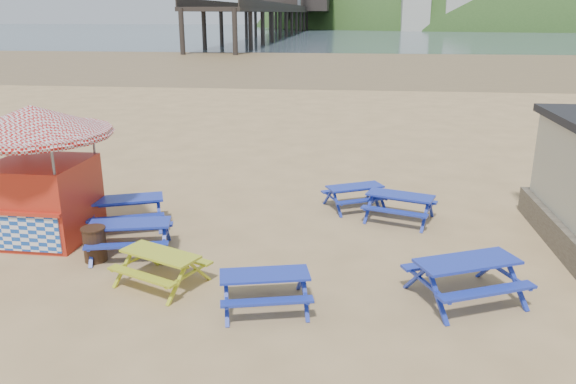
# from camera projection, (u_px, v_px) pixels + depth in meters

# --- Properties ---
(ground) EXTENTS (400.00, 400.00, 0.00)m
(ground) POSITION_uv_depth(u_px,v_px,m) (273.00, 249.00, 13.83)
(ground) COLOR tan
(ground) RESTS_ON ground
(wet_sand) EXTENTS (400.00, 400.00, 0.00)m
(wet_sand) POSITION_uv_depth(u_px,v_px,m) (338.00, 62.00, 65.87)
(wet_sand) COLOR olive
(wet_sand) RESTS_ON ground
(sea) EXTENTS (400.00, 400.00, 0.00)m
(sea) POSITION_uv_depth(u_px,v_px,m) (349.00, 31.00, 174.68)
(sea) COLOR #42525E
(sea) RESTS_ON ground
(picnic_table_blue_a) EXTENTS (2.38, 2.16, 0.82)m
(picnic_table_blue_a) POSITION_uv_depth(u_px,v_px,m) (127.00, 212.00, 15.14)
(picnic_table_blue_a) COLOR #1A47A6
(picnic_table_blue_a) RESTS_ON ground
(picnic_table_blue_b) EXTENTS (2.19, 1.97, 0.76)m
(picnic_table_blue_b) POSITION_uv_depth(u_px,v_px,m) (400.00, 207.00, 15.62)
(picnic_table_blue_b) COLOR #1A47A6
(picnic_table_blue_b) RESTS_ON ground
(picnic_table_blue_c) EXTENTS (2.05, 1.90, 0.69)m
(picnic_table_blue_c) POSITION_uv_depth(u_px,v_px,m) (355.00, 197.00, 16.62)
(picnic_table_blue_c) COLOR #1A47A6
(picnic_table_blue_c) RESTS_ON ground
(picnic_table_blue_d) EXTENTS (2.19, 1.92, 0.80)m
(picnic_table_blue_d) POSITION_uv_depth(u_px,v_px,m) (131.00, 238.00, 13.45)
(picnic_table_blue_d) COLOR #1A47A6
(picnic_table_blue_d) RESTS_ON ground
(picnic_table_blue_e) EXTENTS (2.01, 1.76, 0.73)m
(picnic_table_blue_e) POSITION_uv_depth(u_px,v_px,m) (265.00, 290.00, 10.98)
(picnic_table_blue_e) COLOR #1A47A6
(picnic_table_blue_e) RESTS_ON ground
(picnic_table_blue_f) EXTENTS (2.56, 2.35, 0.86)m
(picnic_table_blue_f) POSITION_uv_depth(u_px,v_px,m) (466.00, 280.00, 11.27)
(picnic_table_blue_f) COLOR #1A47A6
(picnic_table_blue_f) RESTS_ON ground
(picnic_table_yellow) EXTENTS (2.15, 1.98, 0.73)m
(picnic_table_yellow) POSITION_uv_depth(u_px,v_px,m) (161.00, 268.00, 11.93)
(picnic_table_yellow) COLOR #98AA21
(picnic_table_yellow) RESTS_ON ground
(ice_cream_kiosk) EXTENTS (3.90, 3.90, 3.43)m
(ice_cream_kiosk) POSITION_uv_depth(u_px,v_px,m) (37.00, 156.00, 13.89)
(ice_cream_kiosk) COLOR red
(ice_cream_kiosk) RESTS_ON ground
(litter_bin) EXTENTS (0.56, 0.56, 0.83)m
(litter_bin) POSITION_uv_depth(u_px,v_px,m) (95.00, 244.00, 13.05)
(litter_bin) COLOR #392514
(litter_bin) RESTS_ON ground
(pier) EXTENTS (24.00, 220.00, 39.29)m
(pier) POSITION_uv_depth(u_px,v_px,m) (294.00, 13.00, 182.75)
(pier) COLOR black
(pier) RESTS_ON ground
(headland_town) EXTENTS (264.00, 144.00, 108.00)m
(headland_town) POSITION_uv_depth(u_px,v_px,m) (575.00, 53.00, 224.44)
(headland_town) COLOR #2D4C1E
(headland_town) RESTS_ON ground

